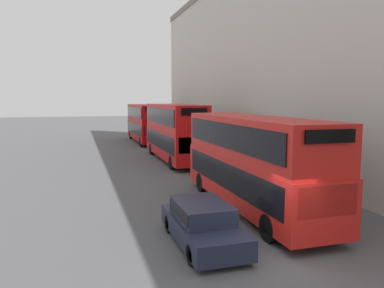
% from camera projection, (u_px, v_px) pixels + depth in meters
% --- Properties ---
extents(ground_plane, '(200.00, 200.00, 0.00)m').
position_uv_depth(ground_plane, '(281.00, 263.00, 11.34)').
color(ground_plane, '#515154').
extents(bus_leading, '(2.59, 10.62, 4.16)m').
position_uv_depth(bus_leading, '(252.00, 159.00, 16.56)').
color(bus_leading, red).
rests_on(bus_leading, ground).
extents(bus_second_in_queue, '(2.59, 10.75, 4.50)m').
position_uv_depth(bus_second_in_queue, '(174.00, 130.00, 29.83)').
color(bus_second_in_queue, red).
rests_on(bus_second_in_queue, ground).
extents(bus_third_in_queue, '(2.59, 11.14, 4.27)m').
position_uv_depth(bus_third_in_queue, '(145.00, 122.00, 42.70)').
color(bus_third_in_queue, '#B20C0F').
rests_on(bus_third_in_queue, ground).
extents(car_dark_sedan, '(1.86, 4.54, 1.44)m').
position_uv_depth(car_dark_sedan, '(202.00, 222.00, 12.74)').
color(car_dark_sedan, '#1E2338').
rests_on(car_dark_sedan, ground).
extents(pedestrian, '(0.36, 0.36, 1.77)m').
position_uv_depth(pedestrian, '(259.00, 169.00, 22.00)').
color(pedestrian, maroon).
rests_on(pedestrian, ground).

